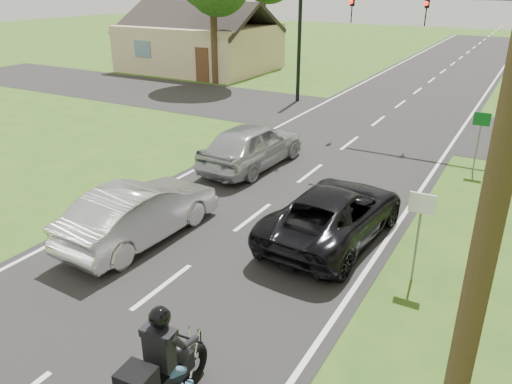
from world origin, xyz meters
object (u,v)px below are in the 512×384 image
sign_white (420,216)px  motorcycle_rider (161,378)px  traffic_signal (459,39)px  silver_sedan (140,212)px  sign_green (480,128)px  dark_suv (334,213)px  silver_suv (252,145)px  utility_pole_near (512,116)px

sign_white → motorcycle_rider: bearing=-112.4°
motorcycle_rider → traffic_signal: traffic_signal is taller
silver_sedan → sign_green: size_ratio=2.14×
dark_suv → silver_suv: size_ratio=1.06×
utility_pole_near → sign_white: utility_pole_near is taller
motorcycle_rider → traffic_signal: size_ratio=0.37×
utility_pole_near → sign_green: size_ratio=4.71×
silver_sedan → sign_white: 6.80m
dark_suv → sign_white: size_ratio=2.36×
silver_suv → sign_green: bearing=-151.4°
sign_green → silver_suv: bearing=-154.2°
motorcycle_rider → sign_white: sign_white is taller
motorcycle_rider → silver_sedan: size_ratio=0.52×
dark_suv → sign_white: sign_white is taller
sign_green → motorcycle_rider: bearing=-100.6°
motorcycle_rider → silver_suv: motorcycle_rider is taller
silver_sedan → traffic_signal: size_ratio=0.71×
traffic_signal → utility_pole_near: 16.28m
silver_sedan → utility_pole_near: size_ratio=0.45×
motorcycle_rider → dark_suv: motorcycle_rider is taller
traffic_signal → sign_white: (1.36, -11.02, -2.54)m
motorcycle_rider → traffic_signal: bearing=82.6°
motorcycle_rider → utility_pole_near: 5.83m
dark_suv → traffic_signal: bearing=-91.7°
motorcycle_rider → sign_green: size_ratio=1.11×
dark_suv → utility_pole_near: bearing=125.9°
utility_pole_near → sign_white: bearing=106.8°
silver_suv → traffic_signal: traffic_signal is taller
silver_suv → utility_pole_near: utility_pole_near is taller
silver_sedan → sign_green: sign_green is taller
silver_suv → traffic_signal: (5.45, 6.40, 3.32)m
dark_suv → traffic_signal: traffic_signal is taller
dark_suv → silver_sedan: bearing=33.8°
dark_suv → traffic_signal: 10.61m
traffic_signal → motorcycle_rider: bearing=-93.4°
motorcycle_rider → sign_white: (2.37, 5.76, 0.80)m
sign_white → sign_green: size_ratio=1.00×
silver_sedan → silver_suv: (-0.23, 6.10, 0.06)m
motorcycle_rider → silver_suv: 11.28m
motorcycle_rider → utility_pole_near: utility_pole_near is taller
dark_suv → silver_sedan: size_ratio=1.10×
silver_sedan → utility_pole_near: bearing=159.1°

